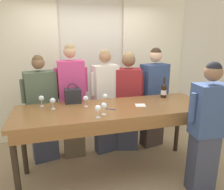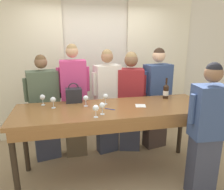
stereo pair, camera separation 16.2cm
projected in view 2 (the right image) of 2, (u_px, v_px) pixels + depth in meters
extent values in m
plane|color=tan|center=(113.00, 174.00, 3.20)|extent=(18.00, 18.00, 0.00)
cube|color=silver|center=(96.00, 65.00, 4.28)|extent=(12.00, 0.06, 2.80)
cube|color=#EFE5C6|center=(29.00, 70.00, 3.98)|extent=(1.29, 0.03, 2.69)
cube|color=#EFE5C6|center=(157.00, 66.00, 4.49)|extent=(1.29, 0.03, 2.69)
cube|color=brown|center=(113.00, 109.00, 2.94)|extent=(2.61, 0.85, 0.05)
cube|color=brown|center=(121.00, 128.00, 2.57)|extent=(2.51, 0.03, 0.12)
cylinder|color=#2D2319|center=(15.00, 169.00, 2.50)|extent=(0.07, 0.07, 0.97)
cylinder|color=#2D2319|center=(206.00, 147.00, 2.99)|extent=(0.07, 0.07, 0.97)
cylinder|color=#2D2319|center=(25.00, 141.00, 3.16)|extent=(0.07, 0.07, 0.97)
cylinder|color=#2D2319|center=(180.00, 126.00, 3.65)|extent=(0.07, 0.07, 0.97)
cylinder|color=black|center=(166.00, 92.00, 3.33)|extent=(0.08, 0.08, 0.19)
cone|color=black|center=(166.00, 85.00, 3.30)|extent=(0.08, 0.08, 0.05)
cylinder|color=black|center=(167.00, 81.00, 3.28)|extent=(0.03, 0.03, 0.08)
cylinder|color=white|center=(166.00, 93.00, 3.33)|extent=(0.08, 0.08, 0.07)
cube|color=#232328|center=(74.00, 95.00, 3.13)|extent=(0.23, 0.15, 0.20)
torus|color=#232328|center=(73.00, 88.00, 3.11)|extent=(0.15, 0.01, 0.15)
cylinder|color=white|center=(86.00, 106.00, 2.99)|extent=(0.06, 0.06, 0.00)
cylinder|color=white|center=(86.00, 103.00, 2.97)|extent=(0.01, 0.01, 0.08)
sphere|color=white|center=(86.00, 98.00, 2.96)|extent=(0.07, 0.07, 0.07)
sphere|color=maroon|center=(86.00, 99.00, 2.96)|extent=(0.05, 0.05, 0.05)
cylinder|color=white|center=(105.00, 104.00, 3.07)|extent=(0.06, 0.06, 0.00)
cylinder|color=white|center=(105.00, 101.00, 3.06)|extent=(0.01, 0.01, 0.08)
sphere|color=white|center=(105.00, 96.00, 3.04)|extent=(0.07, 0.07, 0.07)
cylinder|color=white|center=(96.00, 117.00, 2.58)|extent=(0.06, 0.06, 0.00)
cylinder|color=white|center=(96.00, 114.00, 2.57)|extent=(0.01, 0.01, 0.08)
sphere|color=white|center=(96.00, 108.00, 2.55)|extent=(0.07, 0.07, 0.07)
cylinder|color=white|center=(54.00, 108.00, 2.91)|extent=(0.06, 0.06, 0.00)
cylinder|color=white|center=(53.00, 105.00, 2.90)|extent=(0.01, 0.01, 0.08)
sphere|color=white|center=(53.00, 100.00, 2.88)|extent=(0.07, 0.07, 0.07)
cylinder|color=white|center=(102.00, 114.00, 2.68)|extent=(0.06, 0.06, 0.00)
cylinder|color=white|center=(102.00, 111.00, 2.67)|extent=(0.01, 0.01, 0.08)
sphere|color=white|center=(102.00, 105.00, 2.65)|extent=(0.07, 0.07, 0.07)
sphere|color=maroon|center=(102.00, 106.00, 2.65)|extent=(0.05, 0.05, 0.05)
cylinder|color=white|center=(43.00, 105.00, 3.03)|extent=(0.06, 0.06, 0.00)
cylinder|color=white|center=(43.00, 102.00, 3.02)|extent=(0.01, 0.01, 0.08)
sphere|color=white|center=(42.00, 97.00, 3.00)|extent=(0.07, 0.07, 0.07)
cube|color=white|center=(141.00, 106.00, 2.99)|extent=(0.17, 0.17, 0.00)
cylinder|color=#193399|center=(110.00, 109.00, 2.85)|extent=(0.12, 0.09, 0.01)
cube|color=#383D51|center=(47.00, 135.00, 3.54)|extent=(0.42, 0.29, 0.81)
cube|color=#4C5B47|center=(43.00, 91.00, 3.35)|extent=(0.49, 0.35, 0.64)
sphere|color=brown|center=(41.00, 62.00, 3.23)|extent=(0.19, 0.19, 0.19)
sphere|color=brown|center=(41.00, 60.00, 3.22)|extent=(0.16, 0.16, 0.16)
cylinder|color=#4C5B47|center=(59.00, 87.00, 3.43)|extent=(0.08, 0.08, 0.35)
cylinder|color=#4C5B47|center=(26.00, 90.00, 3.23)|extent=(0.08, 0.08, 0.35)
cube|color=brown|center=(76.00, 130.00, 3.62)|extent=(0.34, 0.21, 0.89)
cube|color=#C63D7A|center=(73.00, 83.00, 3.41)|extent=(0.40, 0.25, 0.70)
sphere|color=tan|center=(72.00, 51.00, 3.28)|extent=(0.19, 0.19, 0.19)
sphere|color=#93754C|center=(72.00, 49.00, 3.27)|extent=(0.17, 0.17, 0.17)
cylinder|color=#C63D7A|center=(87.00, 79.00, 3.44)|extent=(0.07, 0.07, 0.39)
cylinder|color=#C63D7A|center=(59.00, 80.00, 3.35)|extent=(0.07, 0.07, 0.39)
cube|color=#383D51|center=(107.00, 128.00, 3.74)|extent=(0.38, 0.26, 0.84)
cube|color=silver|center=(107.00, 86.00, 3.54)|extent=(0.45, 0.30, 0.66)
sphere|color=#9E7051|center=(107.00, 57.00, 3.41)|extent=(0.19, 0.19, 0.19)
sphere|color=#93754C|center=(107.00, 55.00, 3.40)|extent=(0.17, 0.17, 0.17)
cylinder|color=silver|center=(120.00, 81.00, 3.62)|extent=(0.08, 0.08, 0.37)
cylinder|color=silver|center=(94.00, 84.00, 3.43)|extent=(0.08, 0.08, 0.37)
cube|color=#383D51|center=(130.00, 127.00, 3.82)|extent=(0.40, 0.32, 0.80)
cube|color=maroon|center=(130.00, 88.00, 3.63)|extent=(0.47, 0.37, 0.63)
sphere|color=brown|center=(131.00, 60.00, 3.51)|extent=(0.22, 0.22, 0.22)
sphere|color=#93754C|center=(131.00, 58.00, 3.50)|extent=(0.19, 0.19, 0.19)
cylinder|color=maroon|center=(144.00, 85.00, 3.61)|extent=(0.09, 0.09, 0.35)
cylinder|color=maroon|center=(117.00, 85.00, 3.63)|extent=(0.09, 0.09, 0.35)
cube|color=#473833|center=(155.00, 124.00, 3.92)|extent=(0.42, 0.29, 0.83)
cube|color=#334775|center=(157.00, 84.00, 3.72)|extent=(0.49, 0.34, 0.66)
sphere|color=#DBAD89|center=(159.00, 56.00, 3.59)|extent=(0.21, 0.21, 0.21)
sphere|color=#332319|center=(159.00, 54.00, 3.58)|extent=(0.19, 0.19, 0.19)
cylinder|color=#334775|center=(169.00, 80.00, 3.80)|extent=(0.08, 0.08, 0.36)
cylinder|color=#334775|center=(145.00, 82.00, 3.61)|extent=(0.08, 0.08, 0.36)
cube|color=#383D51|center=(202.00, 166.00, 2.71)|extent=(0.33, 0.24, 0.79)
cube|color=#334775|center=(209.00, 112.00, 2.52)|extent=(0.39, 0.28, 0.63)
sphere|color=brown|center=(214.00, 73.00, 2.40)|extent=(0.20, 0.20, 0.20)
sphere|color=black|center=(214.00, 70.00, 2.39)|extent=(0.18, 0.18, 0.18)
cylinder|color=#334775|center=(192.00, 109.00, 2.47)|extent=(0.07, 0.07, 0.35)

